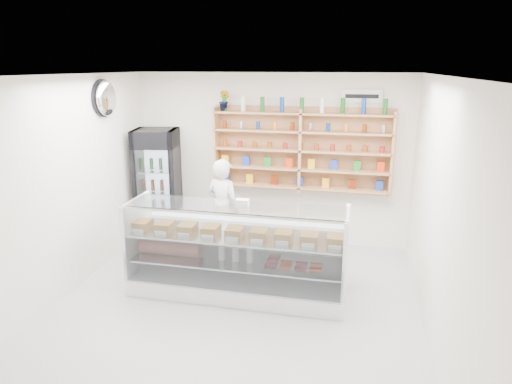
# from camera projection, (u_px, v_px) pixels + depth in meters

# --- Properties ---
(room) EXTENTS (5.00, 5.00, 5.00)m
(room) POSITION_uv_depth(u_px,v_px,m) (231.00, 202.00, 5.21)
(room) COLOR #ABACB0
(room) RESTS_ON ground
(display_counter) EXTENTS (2.80, 0.84, 1.22)m
(display_counter) POSITION_uv_depth(u_px,v_px,m) (237.00, 269.00, 5.95)
(display_counter) COLOR white
(display_counter) RESTS_ON floor
(shop_worker) EXTENTS (0.67, 0.55, 1.57)m
(shop_worker) POSITION_uv_depth(u_px,v_px,m) (223.00, 209.00, 6.95)
(shop_worker) COLOR silver
(shop_worker) RESTS_ON floor
(drinks_cooler) EXTENTS (0.80, 0.79, 1.90)m
(drinks_cooler) POSITION_uv_depth(u_px,v_px,m) (158.00, 186.00, 7.64)
(drinks_cooler) COLOR black
(drinks_cooler) RESTS_ON floor
(wall_shelving) EXTENTS (2.84, 0.28, 1.33)m
(wall_shelving) POSITION_uv_depth(u_px,v_px,m) (301.00, 151.00, 7.25)
(wall_shelving) COLOR tan
(wall_shelving) RESTS_ON back_wall
(potted_plant) EXTENTS (0.22, 0.20, 0.33)m
(potted_plant) POSITION_uv_depth(u_px,v_px,m) (224.00, 100.00, 7.31)
(potted_plant) COLOR #1E6626
(potted_plant) RESTS_ON wall_shelving
(security_mirror) EXTENTS (0.15, 0.50, 0.50)m
(security_mirror) POSITION_uv_depth(u_px,v_px,m) (106.00, 98.00, 6.51)
(security_mirror) COLOR silver
(security_mirror) RESTS_ON left_wall
(wall_sign) EXTENTS (0.62, 0.03, 0.20)m
(wall_sign) POSITION_uv_depth(u_px,v_px,m) (362.00, 96.00, 6.95)
(wall_sign) COLOR white
(wall_sign) RESTS_ON back_wall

